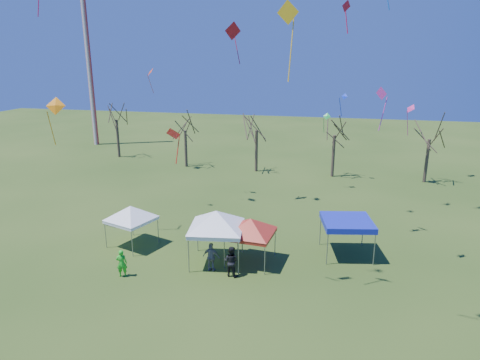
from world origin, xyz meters
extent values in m
plane|color=#2A4416|center=(0.00, 0.00, 0.00)|extent=(140.00, 140.00, 0.00)
cylinder|color=silver|center=(-28.00, 34.00, 12.50)|extent=(0.70, 0.70, 25.00)
cylinder|color=#3D2D21|center=(-20.85, 27.38, 2.39)|extent=(0.32, 0.32, 4.78)
cylinder|color=#3D2D21|center=(-10.77, 24.65, 2.14)|extent=(0.32, 0.32, 4.28)
cylinder|color=#3D2D21|center=(-2.37, 24.38, 2.32)|extent=(0.32, 0.32, 4.64)
cylinder|color=#3D2D21|center=(6.03, 24.04, 2.24)|extent=(0.32, 0.32, 4.49)
cylinder|color=#3D2D21|center=(15.36, 24.00, 2.24)|extent=(0.32, 0.32, 4.47)
cylinder|color=gray|center=(-8.59, 2.51, 0.88)|extent=(0.05, 0.05, 1.77)
cylinder|color=gray|center=(-7.79, 4.86, 0.88)|extent=(0.05, 0.05, 1.77)
cylinder|color=gray|center=(-6.24, 1.71, 0.88)|extent=(0.05, 0.05, 1.77)
cylinder|color=gray|center=(-5.45, 4.06, 0.88)|extent=(0.05, 0.05, 1.77)
cube|color=white|center=(-7.02, 3.28, 1.87)|extent=(3.37, 3.37, 0.21)
pyramid|color=white|center=(-7.02, 3.28, 2.86)|extent=(3.55, 3.55, 0.88)
cylinder|color=gray|center=(-1.96, 0.49, 1.06)|extent=(0.06, 0.06, 2.13)
cylinder|color=gray|center=(-2.38, 3.44, 1.06)|extent=(0.06, 0.06, 2.13)
cylinder|color=gray|center=(0.99, 0.90, 1.06)|extent=(0.06, 0.06, 2.13)
cylinder|color=gray|center=(0.57, 3.86, 1.06)|extent=(0.06, 0.06, 2.13)
cube|color=white|center=(-0.69, 2.17, 2.26)|extent=(3.61, 3.61, 0.26)
pyramid|color=white|center=(-0.69, 2.17, 3.45)|extent=(4.47, 4.47, 1.06)
cylinder|color=gray|center=(-0.02, 1.48, 0.91)|extent=(0.05, 0.05, 1.82)
cylinder|color=gray|center=(0.24, 4.01, 0.91)|extent=(0.05, 0.05, 1.82)
cylinder|color=gray|center=(2.52, 1.22, 0.91)|extent=(0.05, 0.05, 1.82)
cylinder|color=gray|center=(2.77, 3.76, 0.91)|extent=(0.05, 0.05, 1.82)
cube|color=#A51E10|center=(1.38, 2.62, 1.93)|extent=(2.99, 2.99, 0.22)
pyramid|color=#A51E10|center=(1.38, 2.62, 2.95)|extent=(3.84, 3.84, 0.91)
cylinder|color=gray|center=(6.09, 3.36, 1.03)|extent=(0.06, 0.06, 2.07)
cylinder|color=gray|center=(5.53, 6.20, 1.03)|extent=(0.06, 0.06, 2.07)
cylinder|color=gray|center=(8.93, 3.91, 1.03)|extent=(0.06, 0.06, 2.07)
cylinder|color=gray|center=(8.37, 6.75, 1.03)|extent=(0.06, 0.06, 2.07)
cube|color=#101CA8|center=(7.23, 5.06, 2.19)|extent=(3.64, 3.64, 0.25)
cube|color=#101CA8|center=(7.23, 5.06, 2.38)|extent=(3.64, 3.64, 0.12)
imported|color=black|center=(0.61, 0.66, 0.94)|extent=(1.03, 0.87, 1.87)
imported|color=slate|center=(-0.70, 0.98, 0.91)|extent=(1.09, 0.52, 1.81)
imported|color=green|center=(-5.65, -0.83, 0.85)|extent=(0.71, 0.57, 1.69)
cone|color=red|center=(6.28, 7.59, 15.50)|extent=(0.71, 0.76, 0.75)
cube|color=red|center=(6.37, 7.70, 14.59)|extent=(0.28, 0.25, 1.44)
cone|color=red|center=(-13.63, 22.33, 10.87)|extent=(1.24, 1.37, 0.95)
cube|color=red|center=(-13.78, 22.58, 9.58)|extent=(0.55, 0.35, 2.01)
cone|color=orange|center=(-12.90, 4.80, 9.23)|extent=(1.48, 1.07, 1.23)
cube|color=orange|center=(-13.34, 4.66, 7.63)|extent=(0.33, 0.92, 2.55)
cone|color=yellow|center=(3.67, -0.42, 14.49)|extent=(1.14, 0.59, 1.12)
cube|color=yellow|center=(3.86, -0.49, 12.79)|extent=(0.18, 0.43, 2.84)
cone|color=red|center=(-3.39, 2.55, 8.06)|extent=(1.13, 0.87, 0.85)
cube|color=red|center=(-3.15, 2.50, 7.02)|extent=(0.14, 0.52, 1.58)
cube|color=blue|center=(8.36, 3.74, 15.38)|extent=(0.31, 0.20, 1.08)
cone|color=red|center=(-2.37, 13.46, 14.44)|extent=(1.38, 1.37, 1.46)
cube|color=red|center=(-2.07, 13.75, 12.99)|extent=(0.64, 0.65, 2.19)
cone|color=#E633B2|center=(8.99, 8.98, 10.14)|extent=(0.83, 0.88, 0.94)
cube|color=#E633B2|center=(9.16, 8.78, 8.79)|extent=(0.45, 0.41, 2.24)
cone|color=green|center=(5.24, 19.23, 7.12)|extent=(0.77, 0.53, 0.63)
cube|color=green|center=(5.00, 19.26, 6.24)|extent=(0.11, 0.52, 1.42)
cone|color=#1636ED|center=(6.75, 22.74, 8.66)|extent=(0.73, 0.56, 0.64)
cube|color=#1636ED|center=(6.44, 22.89, 7.56)|extent=(0.37, 0.68, 1.87)
cone|color=#CD2D77|center=(13.05, 22.75, 7.65)|extent=(1.14, 1.24, 0.85)
cube|color=#CD2D77|center=(12.94, 22.92, 6.17)|extent=(0.39, 0.27, 2.47)
camera|label=1|loc=(6.17, -21.43, 12.61)|focal=32.00mm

